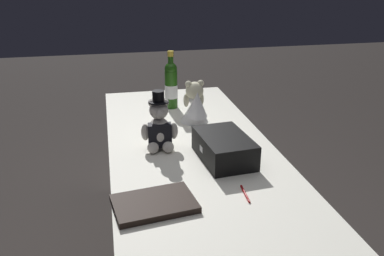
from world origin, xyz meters
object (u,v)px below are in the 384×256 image
(teddy_bear_bride, at_px, (195,104))
(gift_case_black, at_px, (224,148))
(guestbook, at_px, (154,204))
(teddy_bear_groom, at_px, (159,128))
(signing_pen, at_px, (245,193))
(champagne_bottle, at_px, (171,84))

(teddy_bear_bride, height_order, gift_case_black, teddy_bear_bride)
(teddy_bear_bride, relative_size, guestbook, 0.80)
(teddy_bear_groom, height_order, signing_pen, teddy_bear_groom)
(teddy_bear_groom, xyz_separation_m, signing_pen, (0.48, 0.26, -0.10))
(gift_case_black, bearing_deg, teddy_bear_groom, -124.37)
(champagne_bottle, bearing_deg, gift_case_black, 8.76)
(teddy_bear_bride, bearing_deg, teddy_bear_groom, -38.52)
(champagne_bottle, bearing_deg, signing_pen, 6.01)
(signing_pen, relative_size, gift_case_black, 0.38)
(gift_case_black, xyz_separation_m, guestbook, (0.32, -0.35, -0.04))
(teddy_bear_groom, relative_size, guestbook, 0.96)
(gift_case_black, height_order, guestbook, gift_case_black)
(teddy_bear_groom, xyz_separation_m, gift_case_black, (0.18, 0.26, -0.04))
(signing_pen, xyz_separation_m, guestbook, (0.01, -0.34, 0.01))
(teddy_bear_groom, xyz_separation_m, teddy_bear_bride, (-0.29, 0.23, 0.00))
(teddy_bear_bride, xyz_separation_m, guestbook, (0.79, -0.32, -0.09))
(champagne_bottle, bearing_deg, teddy_bear_groom, -14.41)
(teddy_bear_bride, xyz_separation_m, signing_pen, (0.77, 0.02, -0.10))
(teddy_bear_bride, relative_size, gift_case_black, 0.69)
(teddy_bear_groom, height_order, champagne_bottle, champagne_bottle)
(gift_case_black, bearing_deg, signing_pen, -0.83)
(teddy_bear_bride, relative_size, signing_pen, 1.82)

